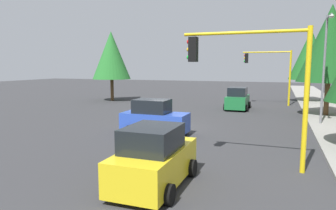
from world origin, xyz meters
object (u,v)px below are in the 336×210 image
car_yellow (154,159)px  car_blue (154,118)px  traffic_signal_near_left (252,70)px  street_lamp_curbside (325,58)px  tree_roadside_far (310,55)px  car_green (238,99)px  traffic_signal_far_left (270,66)px  tree_opposite_side (111,55)px  tree_roadside_mid (330,44)px

car_yellow → car_blue: (-6.96, -2.92, -0.00)m
traffic_signal_near_left → street_lamp_curbside: (-9.61, 3.58, 0.64)m
tree_roadside_far → traffic_signal_near_left: bearing=-9.2°
street_lamp_curbside → car_green: size_ratio=1.82×
tree_roadside_far → car_blue: size_ratio=2.06×
car_green → traffic_signal_near_left: bearing=9.0°
traffic_signal_far_left → car_yellow: traffic_signal_far_left is taller
traffic_signal_far_left → tree_opposite_side: size_ratio=0.70×
tree_roadside_mid → car_yellow: 18.95m
tree_roadside_mid → tree_roadside_far: bearing=-177.1°
traffic_signal_far_left → car_yellow: bearing=-6.8°
traffic_signal_far_left → car_green: bearing=-30.8°
traffic_signal_far_left → tree_roadside_mid: 7.60m
traffic_signal_far_left → tree_roadside_far: size_ratio=0.70×
traffic_signal_far_left → traffic_signal_near_left: size_ratio=1.03×
tree_roadside_far → car_yellow: tree_roadside_far is taller
street_lamp_curbside → tree_opposite_side: tree_opposite_side is taller
traffic_signal_near_left → tree_opposite_side: bearing=-137.3°
tree_roadside_far → tree_opposite_side: (6.00, -20.50, -0.01)m
traffic_signal_far_left → tree_roadside_far: 5.69m
traffic_signal_near_left → street_lamp_curbside: street_lamp_curbside is taller
tree_roadside_far → car_green: tree_roadside_far is taller
traffic_signal_near_left → car_green: 16.22m
street_lamp_curbside → tree_roadside_mid: bearing=169.7°
traffic_signal_far_left → car_green: (4.23, -2.52, -2.91)m
traffic_signal_near_left → car_green: size_ratio=1.35×
tree_roadside_mid → tree_opposite_side: (-4.00, -21.00, -0.48)m
traffic_signal_near_left → tree_roadside_mid: tree_roadside_mid is taller
tree_roadside_mid → car_yellow: bearing=-22.6°
tree_roadside_far → tree_roadside_mid: (10.00, 0.50, 0.47)m
tree_roadside_far → car_blue: bearing=-25.4°
traffic_signal_far_left → tree_roadside_mid: size_ratio=0.64×
traffic_signal_near_left → tree_opposite_side: tree_opposite_side is taller
car_yellow → car_blue: 7.55m
tree_roadside_far → car_green: 11.20m
traffic_signal_far_left → tree_roadside_far: tree_roadside_far is taller
street_lamp_curbside → tree_roadside_far: bearing=178.8°
car_green → car_yellow: (18.74, -0.21, -0.00)m
traffic_signal_far_left → tree_opposite_side: (2.00, -16.65, 1.21)m
tree_opposite_side → car_blue: tree_opposite_side is taller
traffic_signal_near_left → car_blue: traffic_signal_near_left is taller
tree_opposite_side → car_blue: size_ratio=2.05×
tree_roadside_far → car_blue: 22.52m
traffic_signal_near_left → tree_roadside_far: (-24.00, 3.88, 1.32)m
traffic_signal_near_left → tree_opposite_side: size_ratio=0.68×
street_lamp_curbside → car_yellow: street_lamp_curbside is taller
tree_roadside_mid → tree_opposite_side: tree_roadside_mid is taller
traffic_signal_near_left → tree_opposite_side: 24.54m
car_green → traffic_signal_far_left: bearing=149.2°
traffic_signal_far_left → street_lamp_curbside: (10.39, 3.55, 0.54)m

